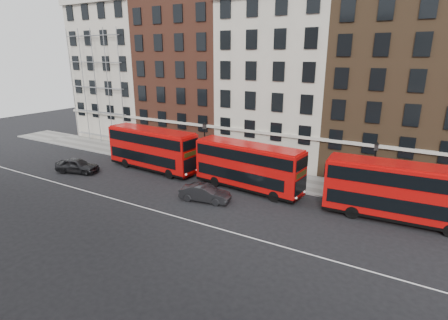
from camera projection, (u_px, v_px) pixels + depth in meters
The scene contains 13 objects.
ground at pixel (198, 209), 29.44m from camera, with size 120.00×120.00×0.00m, color black.
pavement at pixel (252, 173), 38.09m from camera, with size 80.00×5.00×0.15m, color slate.
kerb at pixel (241, 180), 36.02m from camera, with size 80.00×0.30×0.16m, color gray.
road_centre_line at pixel (183, 219), 27.79m from camera, with size 70.00×0.12×0.01m, color white.
building_terrace at pixel (279, 75), 41.38m from camera, with size 64.00×11.95×22.00m.
bus_b at pixel (152, 148), 38.85m from camera, with size 11.33×3.43×4.70m.
bus_c at pixel (248, 166), 33.09m from camera, with size 10.99×3.63×4.54m.
bus_d at pixel (399, 191), 26.78m from camera, with size 11.22×3.39×4.65m.
car_rear at pixel (77, 166), 38.42m from camera, with size 1.90×4.73×1.61m, color black.
car_front at pixel (205, 193), 30.94m from camera, with size 1.57×4.51×1.49m, color #242427.
lamp_post_left at pixel (205, 143), 38.68m from camera, with size 0.44×0.44×5.33m.
lamp_post_right at pixel (374, 169), 30.13m from camera, with size 0.44×0.44×5.33m.
iron_railings at pixel (261, 163), 39.74m from camera, with size 6.60×0.06×1.00m, color black, non-canonical shape.
Camera 1 is at (15.56, -22.14, 12.53)m, focal length 28.00 mm.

